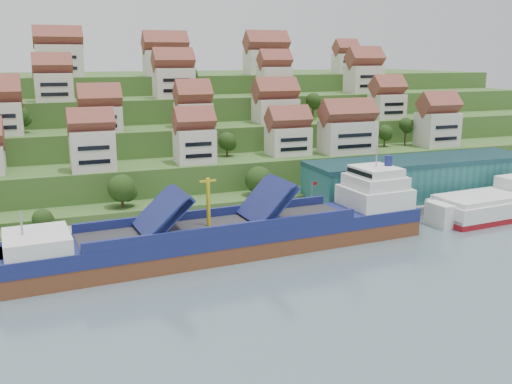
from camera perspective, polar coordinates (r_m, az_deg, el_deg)
name	(u,v)px	position (r m, az deg, el deg)	size (l,w,h in m)	color
ground	(252,249)	(113.66, -0.40, -5.72)	(300.00, 300.00, 0.00)	slate
quay	(310,215)	(134.09, 5.38, -2.29)	(180.00, 14.00, 2.20)	gray
hillside	(151,132)	(209.28, -10.42, 5.90)	(260.00, 128.00, 31.00)	#2D4C1E
hillside_village	(186,101)	(167.66, -6.97, 9.05)	(155.14, 62.44, 29.70)	beige
hillside_trees	(154,137)	(149.73, -10.15, 5.48)	(143.70, 62.59, 32.30)	#233F15
warehouse	(420,178)	(150.81, 16.07, 1.39)	(60.00, 15.00, 10.00)	#225C5C
flagpole	(312,196)	(127.48, 5.66, -0.43)	(1.28, 0.16, 8.00)	gray
cargo_ship	(241,235)	(111.33, -1.55, -4.28)	(82.62, 17.73, 18.24)	brown
second_ship	(498,205)	(147.23, 23.06, -1.18)	(33.75, 14.87, 9.53)	maroon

